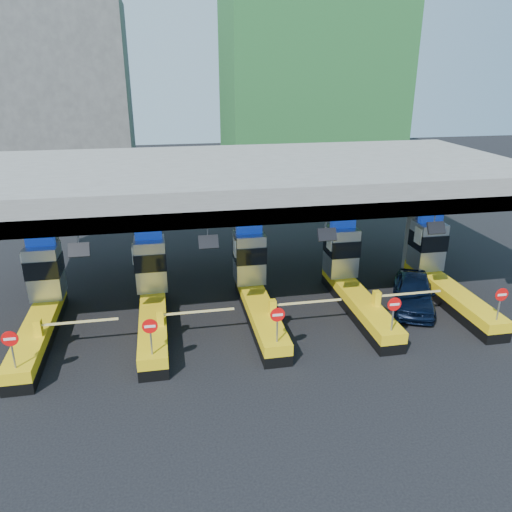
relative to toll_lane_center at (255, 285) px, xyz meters
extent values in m
plane|color=black|center=(0.00, -0.28, -1.40)|extent=(120.00, 120.00, 0.00)
cube|color=slate|center=(0.00, 2.72, 4.85)|extent=(28.00, 12.00, 1.50)
cube|color=#4C4C49|center=(0.00, -2.98, 4.45)|extent=(28.00, 0.60, 0.70)
cube|color=slate|center=(-10.00, 2.72, 1.35)|extent=(1.00, 1.00, 5.50)
cube|color=slate|center=(0.00, 2.72, 1.35)|extent=(1.00, 1.00, 5.50)
cube|color=slate|center=(10.00, 2.72, 1.35)|extent=(1.00, 1.00, 5.50)
cylinder|color=slate|center=(-7.50, -2.98, 3.85)|extent=(0.06, 0.06, 0.50)
cube|color=black|center=(-7.50, -3.18, 3.50)|extent=(0.80, 0.38, 0.54)
cylinder|color=slate|center=(-2.50, -2.98, 3.85)|extent=(0.06, 0.06, 0.50)
cube|color=black|center=(-2.50, -3.18, 3.50)|extent=(0.80, 0.38, 0.54)
cylinder|color=slate|center=(2.50, -2.98, 3.85)|extent=(0.06, 0.06, 0.50)
cube|color=black|center=(2.50, -3.18, 3.50)|extent=(0.80, 0.38, 0.54)
cylinder|color=slate|center=(7.50, -2.98, 3.85)|extent=(0.06, 0.06, 0.50)
cube|color=black|center=(7.50, -3.18, 3.50)|extent=(0.80, 0.38, 0.54)
cube|color=black|center=(-10.00, -1.28, -1.15)|extent=(1.20, 8.00, 0.50)
cube|color=#E5B70C|center=(-10.00, -1.28, -0.65)|extent=(1.20, 8.00, 0.50)
cube|color=#9EA3A8|center=(-10.00, 1.52, 0.90)|extent=(1.50, 1.50, 2.60)
cube|color=black|center=(-10.00, 1.50, 1.20)|extent=(1.56, 1.56, 0.90)
cube|color=#0C2DBF|center=(-10.00, 1.52, 2.48)|extent=(1.30, 0.35, 0.55)
cube|color=white|center=(-10.80, 1.22, 1.60)|extent=(0.06, 0.70, 0.90)
cylinder|color=slate|center=(-10.00, -4.88, 0.25)|extent=(0.07, 0.07, 1.30)
cylinder|color=red|center=(-10.00, -4.91, 0.85)|extent=(0.60, 0.04, 0.60)
cube|color=white|center=(-10.00, -4.93, 0.85)|extent=(0.42, 0.02, 0.10)
cube|color=#E5B70C|center=(-9.65, -2.48, -0.05)|extent=(0.30, 0.35, 0.70)
cube|color=white|center=(-8.00, -2.48, 0.05)|extent=(3.20, 0.08, 0.08)
cube|color=black|center=(-5.00, -1.28, -1.15)|extent=(1.20, 8.00, 0.50)
cube|color=#E5B70C|center=(-5.00, -1.28, -0.65)|extent=(1.20, 8.00, 0.50)
cube|color=#9EA3A8|center=(-5.00, 1.52, 0.90)|extent=(1.50, 1.50, 2.60)
cube|color=black|center=(-5.00, 1.50, 1.20)|extent=(1.56, 1.56, 0.90)
cube|color=#0C2DBF|center=(-5.00, 1.52, 2.48)|extent=(1.30, 0.35, 0.55)
cube|color=white|center=(-5.80, 1.22, 1.60)|extent=(0.06, 0.70, 0.90)
cylinder|color=slate|center=(-5.00, -4.88, 0.25)|extent=(0.07, 0.07, 1.30)
cylinder|color=red|center=(-5.00, -4.91, 0.85)|extent=(0.60, 0.04, 0.60)
cube|color=white|center=(-5.00, -4.93, 0.85)|extent=(0.42, 0.02, 0.10)
cube|color=#E5B70C|center=(-4.65, -2.48, -0.05)|extent=(0.30, 0.35, 0.70)
cube|color=white|center=(-3.00, -2.48, 0.05)|extent=(3.20, 0.08, 0.08)
cube|color=black|center=(0.00, -1.28, -1.15)|extent=(1.20, 8.00, 0.50)
cube|color=#E5B70C|center=(0.00, -1.28, -0.65)|extent=(1.20, 8.00, 0.50)
cube|color=#9EA3A8|center=(0.00, 1.52, 0.90)|extent=(1.50, 1.50, 2.60)
cube|color=black|center=(0.00, 1.50, 1.20)|extent=(1.56, 1.56, 0.90)
cube|color=#0C2DBF|center=(0.00, 1.52, 2.48)|extent=(1.30, 0.35, 0.55)
cube|color=white|center=(-0.80, 1.22, 1.60)|extent=(0.06, 0.70, 0.90)
cylinder|color=slate|center=(0.00, -4.88, 0.25)|extent=(0.07, 0.07, 1.30)
cylinder|color=red|center=(0.00, -4.91, 0.85)|extent=(0.60, 0.04, 0.60)
cube|color=white|center=(0.00, -4.93, 0.85)|extent=(0.42, 0.02, 0.10)
cube|color=#E5B70C|center=(0.35, -2.48, -0.05)|extent=(0.30, 0.35, 0.70)
cube|color=white|center=(2.00, -2.48, 0.05)|extent=(3.20, 0.08, 0.08)
cube|color=black|center=(5.00, -1.28, -1.15)|extent=(1.20, 8.00, 0.50)
cube|color=#E5B70C|center=(5.00, -1.28, -0.65)|extent=(1.20, 8.00, 0.50)
cube|color=#9EA3A8|center=(5.00, 1.52, 0.90)|extent=(1.50, 1.50, 2.60)
cube|color=black|center=(5.00, 1.50, 1.20)|extent=(1.56, 1.56, 0.90)
cube|color=#0C2DBF|center=(5.00, 1.52, 2.48)|extent=(1.30, 0.35, 0.55)
cube|color=white|center=(4.20, 1.22, 1.60)|extent=(0.06, 0.70, 0.90)
cylinder|color=slate|center=(5.00, -4.88, 0.25)|extent=(0.07, 0.07, 1.30)
cylinder|color=red|center=(5.00, -4.91, 0.85)|extent=(0.60, 0.04, 0.60)
cube|color=white|center=(5.00, -4.93, 0.85)|extent=(0.42, 0.02, 0.10)
cube|color=#E5B70C|center=(5.35, -2.48, -0.05)|extent=(0.30, 0.35, 0.70)
cube|color=white|center=(7.00, -2.48, 0.05)|extent=(3.20, 0.08, 0.08)
cube|color=black|center=(10.00, -1.28, -1.15)|extent=(1.20, 8.00, 0.50)
cube|color=#E5B70C|center=(10.00, -1.28, -0.65)|extent=(1.20, 8.00, 0.50)
cube|color=#9EA3A8|center=(10.00, 1.52, 0.90)|extent=(1.50, 1.50, 2.60)
cube|color=black|center=(10.00, 1.50, 1.20)|extent=(1.56, 1.56, 0.90)
cube|color=#0C2DBF|center=(10.00, 1.52, 2.48)|extent=(1.30, 0.35, 0.55)
cube|color=white|center=(9.20, 1.22, 1.60)|extent=(0.06, 0.70, 0.90)
cylinder|color=slate|center=(10.00, -4.88, 0.25)|extent=(0.07, 0.07, 1.30)
cylinder|color=red|center=(10.00, -4.91, 0.85)|extent=(0.60, 0.04, 0.60)
cube|color=white|center=(10.00, -4.93, 0.85)|extent=(0.42, 0.02, 0.10)
cube|color=#E5B70C|center=(10.35, -2.48, -0.05)|extent=(0.30, 0.35, 0.70)
cube|color=white|center=(12.00, -2.48, 0.05)|extent=(3.20, 0.08, 0.08)
cube|color=#1E5926|center=(12.00, 31.72, 12.60)|extent=(18.00, 12.00, 28.00)
cube|color=#4C4C49|center=(-14.00, 35.72, 7.60)|extent=(14.00, 10.00, 18.00)
imported|color=black|center=(7.99, -1.16, -0.58)|extent=(3.76, 5.17, 1.64)
camera|label=1|loc=(-4.19, -22.18, 10.09)|focal=35.00mm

